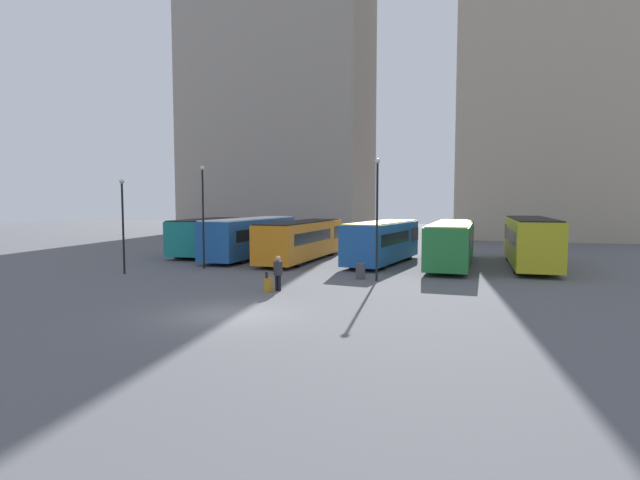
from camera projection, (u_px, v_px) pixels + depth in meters
ground_plane at (230, 315)px, 18.86m from camera, size 160.00×160.00×0.00m
building_block_left at (279, 75)px, 69.63m from camera, size 24.98×13.93×43.98m
building_block_right at (546, 53)px, 59.09m from camera, size 19.53×17.34×43.70m
bus_0 at (207, 235)px, 40.15m from camera, size 3.59×9.42×2.90m
bus_1 at (252, 236)px, 38.07m from camera, size 2.57×11.74×3.03m
bus_2 at (303, 239)px, 36.37m from camera, size 2.74×11.83×2.86m
bus_3 at (383, 241)px, 34.39m from camera, size 3.76×9.79×2.90m
bus_4 at (452, 242)px, 33.43m from camera, size 2.65×12.23×2.88m
bus_5 at (530, 240)px, 32.68m from camera, size 2.75×11.53×3.21m
traveler at (278, 270)px, 23.83m from camera, size 0.51×0.51×1.68m
suitcase at (268, 285)px, 23.61m from camera, size 0.32×0.43×0.97m
lamp_post_0 at (377, 210)px, 26.61m from camera, size 0.28×0.28×6.56m
lamp_post_1 at (123, 218)px, 29.28m from camera, size 0.28×0.28×5.59m
lamp_post_2 at (203, 209)px, 31.63m from camera, size 0.28×0.28×6.52m
trash_bin at (360, 271)px, 27.59m from camera, size 0.52×0.52×0.85m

